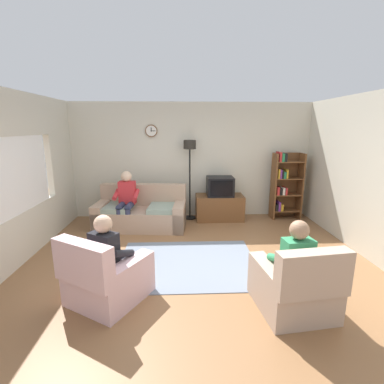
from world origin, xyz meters
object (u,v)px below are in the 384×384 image
(person_on_couch, at_px, (126,197))
(person_in_left_armchair, at_px, (110,253))
(couch, at_px, (141,213))
(armchair_near_bookshelf, at_px, (294,287))
(tv, at_px, (220,186))
(person_in_right_armchair, at_px, (292,260))
(floor_lamp, at_px, (190,158))
(armchair_near_window, at_px, (107,279))
(bookshelf, at_px, (284,184))
(tv_stand, at_px, (219,207))

(person_on_couch, distance_m, person_in_left_armchair, 2.47)
(couch, height_order, armchair_near_bookshelf, same)
(couch, height_order, tv, tv)
(person_in_right_armchair, bearing_deg, person_on_couch, 131.99)
(tv, xyz_separation_m, armchair_near_bookshelf, (0.42, -3.36, -0.51))
(floor_lamp, relative_size, armchair_near_bookshelf, 1.90)
(armchair_near_window, bearing_deg, couch, 88.36)
(bookshelf, relative_size, floor_lamp, 0.86)
(couch, xyz_separation_m, armchair_near_window, (-0.08, -2.64, -0.02))
(tv, xyz_separation_m, floor_lamp, (-0.69, 0.12, 0.65))
(tv, height_order, person_on_couch, person_on_couch)
(person_in_right_armchair, bearing_deg, bookshelf, 71.40)
(bookshelf, height_order, person_in_left_armchair, bookshelf)
(armchair_near_window, distance_m, person_in_right_armchair, 2.28)
(tv, distance_m, person_on_couch, 2.12)
(bookshelf, xyz_separation_m, person_in_right_armchair, (-1.13, -3.36, -0.21))
(floor_lamp, bearing_deg, bookshelf, -0.70)
(person_in_left_armchair, bearing_deg, armchair_near_bookshelf, -9.49)
(tv, relative_size, person_in_left_armchair, 0.54)
(armchair_near_bookshelf, height_order, person_in_right_armchair, person_in_right_armchair)
(couch, bearing_deg, person_in_left_armchair, -90.67)
(armchair_near_window, height_order, person_in_left_armchair, person_in_left_armchair)
(armchair_near_window, relative_size, armchair_near_bookshelf, 1.20)
(tv_stand, relative_size, armchair_near_window, 0.94)
(tv_stand, xyz_separation_m, person_in_right_armchair, (0.41, -3.29, 0.31))
(tv_stand, distance_m, armchair_near_window, 3.60)
(tv_stand, height_order, person_on_couch, person_on_couch)
(person_on_couch, bearing_deg, person_in_left_armchair, -84.07)
(tv_stand, height_order, armchair_near_bookshelf, armchair_near_bookshelf)
(tv_stand, xyz_separation_m, person_in_left_armchair, (-1.80, -3.01, 0.31))
(person_in_left_armchair, bearing_deg, armchair_near_window, -120.85)
(couch, relative_size, person_in_left_armchair, 1.76)
(person_on_couch, bearing_deg, tv_stand, 15.25)
(bookshelf, xyz_separation_m, armchair_near_window, (-3.38, -3.16, -0.53))
(tv_stand, distance_m, floor_lamp, 1.35)
(couch, xyz_separation_m, person_in_left_armchair, (-0.03, -2.56, 0.29))
(armchair_near_window, height_order, person_on_couch, person_on_couch)
(tv, distance_m, person_in_left_armchair, 3.49)
(tv_stand, bearing_deg, tv, -90.00)
(tv_stand, relative_size, tv, 1.83)
(couch, xyz_separation_m, bookshelf, (3.31, 0.52, 0.50))
(armchair_near_bookshelf, relative_size, person_in_right_armchair, 0.87)
(bookshelf, bearing_deg, couch, -171.04)
(tv, bearing_deg, bookshelf, 3.57)
(armchair_near_bookshelf, bearing_deg, person_in_left_armchair, 170.51)
(person_on_couch, bearing_deg, armchair_near_bookshelf, -48.80)
(tv, xyz_separation_m, person_on_couch, (-2.05, -0.53, -0.11))
(floor_lamp, relative_size, person_in_right_armchair, 1.65)
(tv, xyz_separation_m, bookshelf, (1.54, 0.10, 0.01))
(couch, relative_size, armchair_near_bookshelf, 2.03)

